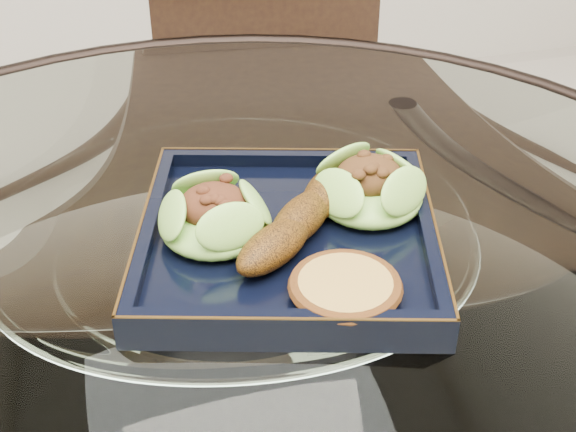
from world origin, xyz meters
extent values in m
cylinder|color=white|center=(0.00, 0.00, 0.76)|extent=(1.10, 1.10, 0.01)
torus|color=black|center=(0.00, 0.00, 0.76)|extent=(1.13, 1.13, 0.02)
cylinder|color=black|center=(0.28, 0.28, 0.38)|extent=(0.04, 0.04, 0.75)
cylinder|color=black|center=(-0.28, 0.28, 0.38)|extent=(0.04, 0.04, 0.75)
cube|color=black|center=(0.17, 0.47, 0.44)|extent=(0.43, 0.43, 0.04)
cube|color=black|center=(0.20, 0.65, 0.69)|extent=(0.37, 0.07, 0.43)
cylinder|color=black|center=(-0.01, 0.33, 0.21)|extent=(0.03, 0.03, 0.42)
cylinder|color=black|center=(0.32, 0.29, 0.21)|extent=(0.03, 0.03, 0.42)
cylinder|color=black|center=(0.03, 0.66, 0.21)|extent=(0.03, 0.03, 0.42)
cylinder|color=black|center=(0.36, 0.62, 0.21)|extent=(0.03, 0.03, 0.42)
cube|color=black|center=(0.05, 0.01, 0.77)|extent=(0.34, 0.34, 0.02)
ellipsoid|color=#629A2C|center=(-0.01, 0.02, 0.80)|extent=(0.13, 0.13, 0.04)
ellipsoid|color=#61A830|center=(0.14, 0.03, 0.80)|extent=(0.11, 0.11, 0.04)
ellipsoid|color=#593209|center=(0.07, 0.01, 0.80)|extent=(0.16, 0.16, 0.03)
cylinder|color=gold|center=(0.08, -0.09, 0.79)|extent=(0.11, 0.11, 0.02)
camera|label=1|loc=(-0.11, -0.57, 1.21)|focal=50.00mm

